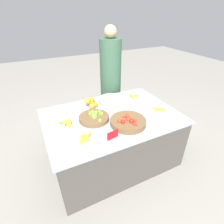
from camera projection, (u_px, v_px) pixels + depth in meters
ground_plane at (112, 157)px, 2.40m from camera, size 12.00×12.00×0.00m
market_table at (112, 138)px, 2.22m from camera, size 1.55×1.09×0.67m
lime_bowl at (94, 117)px, 1.97m from camera, size 0.34×0.34×0.09m
tomato_basket at (128, 122)px, 1.88m from camera, size 0.39×0.39×0.10m
orange_pile at (91, 103)px, 2.21m from camera, size 0.16×0.16×0.14m
metal_bowl at (111, 101)px, 2.30m from camera, size 0.32×0.32×0.07m
price_sign at (113, 135)px, 1.67m from camera, size 0.12×0.03×0.09m
banana_bunch_middle_left at (68, 123)px, 1.88m from camera, size 0.17×0.16×0.06m
banana_bunch_middle_right at (159, 109)px, 2.15m from camera, size 0.16×0.18×0.03m
banana_bunch_back_center at (133, 96)px, 2.47m from camera, size 0.16×0.17×0.03m
banana_bunch_front_right at (84, 139)px, 1.65m from camera, size 0.17×0.15×0.06m
vendor_person at (111, 83)px, 2.77m from camera, size 0.32×0.32×1.57m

